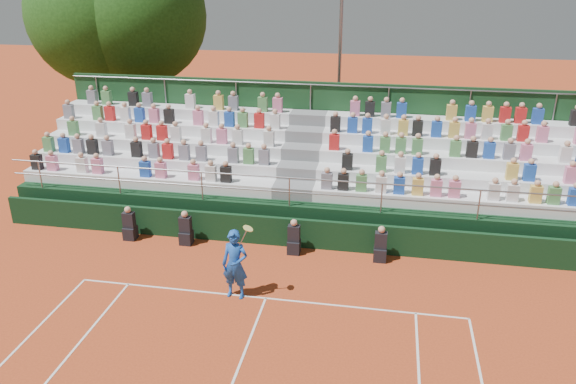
% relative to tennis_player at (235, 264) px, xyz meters
% --- Properties ---
extents(ground, '(90.00, 90.00, 0.00)m').
position_rel_tennis_player_xyz_m(ground, '(0.84, 0.03, -1.02)').
color(ground, '#B3421D').
rests_on(ground, ground).
extents(courtside_wall, '(20.00, 0.15, 1.00)m').
position_rel_tennis_player_xyz_m(courtside_wall, '(0.84, 3.23, -0.52)').
color(courtside_wall, black).
rests_on(courtside_wall, ground).
extents(line_officials, '(8.76, 0.40, 1.19)m').
position_rel_tennis_player_xyz_m(line_officials, '(-0.46, 2.78, -0.54)').
color(line_officials, black).
rests_on(line_officials, ground).
extents(grandstand, '(20.00, 5.20, 4.40)m').
position_rel_tennis_player_xyz_m(grandstand, '(0.85, 6.46, 0.08)').
color(grandstand, black).
rests_on(grandstand, ground).
extents(tennis_player, '(0.92, 0.55, 2.22)m').
position_rel_tennis_player_xyz_m(tennis_player, '(0.00, 0.00, 0.00)').
color(tennis_player, '#174EAF').
rests_on(tennis_player, ground).
extents(tree_west, '(6.65, 6.65, 9.63)m').
position_rel_tennis_player_xyz_m(tree_west, '(-10.10, 12.93, 5.27)').
color(tree_west, '#331E12').
rests_on(tree_west, ground).
extents(tree_east, '(6.62, 6.62, 9.64)m').
position_rel_tennis_player_xyz_m(tree_east, '(-8.26, 13.22, 5.30)').
color(tree_east, '#331E12').
rests_on(tree_east, ground).
extents(floodlight_mast, '(0.60, 0.25, 8.78)m').
position_rel_tennis_player_xyz_m(floodlight_mast, '(1.49, 13.48, 4.06)').
color(floodlight_mast, gray).
rests_on(floodlight_mast, ground).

